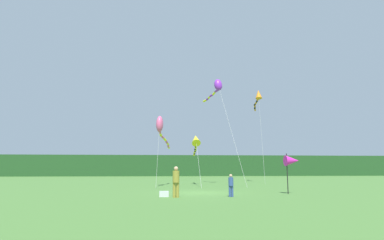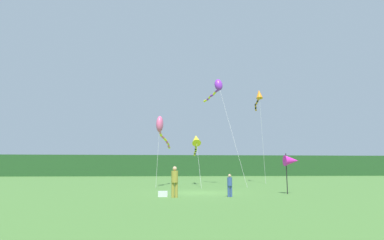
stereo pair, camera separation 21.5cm
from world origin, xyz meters
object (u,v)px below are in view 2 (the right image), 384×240
object	(u,v)px
person_adult	(175,180)
kite_rainbow	(161,127)
kite_orange	(259,96)
cooler_box	(163,194)
kite_purple	(217,87)
person_child	(230,184)
kite_yellow	(196,141)
banner_flag_pole	(291,161)

from	to	relation	value
person_adult	kite_rainbow	xyz separation A→B (m)	(-1.01, 10.43, 4.27)
kite_rainbow	kite_orange	bearing A→B (deg)	31.49
cooler_box	kite_purple	size ratio (longest dim) A/B	0.05
person_child	kite_yellow	xyz separation A→B (m)	(-0.71, 13.07, 3.58)
cooler_box	banner_flag_pole	distance (m)	8.46
kite_yellow	kite_orange	size ratio (longest dim) A/B	0.78
kite_yellow	person_child	bearing A→B (deg)	-86.90
kite_purple	banner_flag_pole	bearing A→B (deg)	-76.55
person_child	kite_yellow	bearing A→B (deg)	93.10
kite_rainbow	kite_purple	distance (m)	8.01
person_child	kite_yellow	distance (m)	13.57
kite_yellow	kite_orange	bearing A→B (deg)	27.52
cooler_box	kite_yellow	distance (m)	13.74
cooler_box	person_adult	bearing A→B (deg)	-37.82
banner_flag_pole	kite_orange	size ratio (longest dim) A/B	0.24
cooler_box	banner_flag_pole	world-z (taller)	banner_flag_pole
person_adult	person_child	size ratio (longest dim) A/B	1.34
person_child	kite_purple	world-z (taller)	kite_purple
person_adult	banner_flag_pole	distance (m)	7.79
person_adult	kite_orange	bearing A→B (deg)	59.62
person_child	cooler_box	distance (m)	3.84
cooler_box	person_child	bearing A→B (deg)	-5.05
banner_flag_pole	kite_orange	distance (m)	17.44
cooler_box	kite_yellow	world-z (taller)	kite_yellow
kite_rainbow	cooler_box	bearing A→B (deg)	-87.92
person_adult	kite_rainbow	size ratio (longest dim) A/B	0.26
cooler_box	kite_orange	world-z (taller)	kite_orange
banner_flag_pole	kite_purple	world-z (taller)	kite_purple
person_child	kite_orange	world-z (taller)	kite_orange
kite_purple	cooler_box	bearing A→B (deg)	-112.22
kite_yellow	kite_purple	distance (m)	6.06
person_adult	person_child	distance (m)	3.15
banner_flag_pole	kite_yellow	world-z (taller)	kite_yellow
person_child	kite_rainbow	distance (m)	11.96
person_adult	cooler_box	world-z (taller)	person_adult
person_adult	kite_yellow	bearing A→B (deg)	79.59
person_child	kite_rainbow	xyz separation A→B (m)	(-4.15, 10.26, 4.51)
kite_yellow	kite_rainbow	world-z (taller)	kite_rainbow
banner_flag_pole	kite_purple	xyz separation A→B (m)	(-2.80, 11.71, 7.85)
kite_rainbow	kite_orange	xyz separation A→B (m)	(11.12, 6.81, 4.61)
person_adult	banner_flag_pole	bearing A→B (deg)	13.90
kite_yellow	kite_purple	xyz separation A→B (m)	(2.25, 0.32, 5.62)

